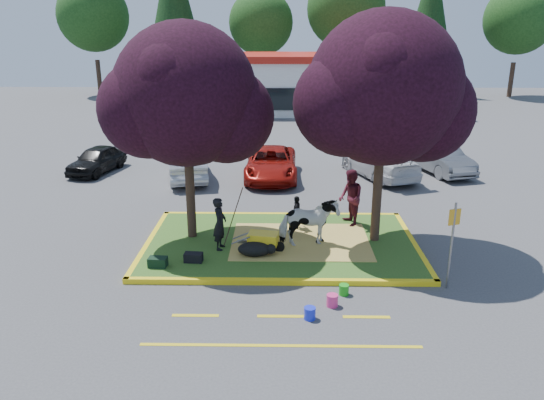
{
  "coord_description": "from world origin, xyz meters",
  "views": [
    {
      "loc": [
        -0.02,
        -15.11,
        6.44
      ],
      "look_at": [
        -0.28,
        0.5,
        1.32
      ],
      "focal_mm": 35.0,
      "sensor_mm": 36.0,
      "label": 1
    }
  ],
  "objects_px": {
    "sign_post": "(452,237)",
    "bucket_pink": "(332,300)",
    "handler": "(220,224)",
    "cow": "(308,223)",
    "car_silver": "(187,162)",
    "bucket_blue": "(310,313)",
    "bucket_green": "(344,290)",
    "car_black": "(97,160)",
    "calf": "(255,249)",
    "wheelbarrow": "(263,239)"
  },
  "relations": [
    {
      "from": "bucket_pink",
      "to": "bucket_blue",
      "type": "xyz_separation_m",
      "value": [
        -0.57,
        -0.6,
        -0.01
      ]
    },
    {
      "from": "bucket_blue",
      "to": "car_silver",
      "type": "relative_size",
      "value": 0.07
    },
    {
      "from": "calf",
      "to": "bucket_green",
      "type": "distance_m",
      "value": 3.09
    },
    {
      "from": "wheelbarrow",
      "to": "handler",
      "type": "bearing_deg",
      "value": 179.54
    },
    {
      "from": "calf",
      "to": "car_black",
      "type": "distance_m",
      "value": 12.4
    },
    {
      "from": "bucket_green",
      "to": "bucket_pink",
      "type": "relative_size",
      "value": 0.9
    },
    {
      "from": "cow",
      "to": "handler",
      "type": "bearing_deg",
      "value": 82.5
    },
    {
      "from": "bucket_green",
      "to": "wheelbarrow",
      "type": "bearing_deg",
      "value": 132.31
    },
    {
      "from": "calf",
      "to": "bucket_green",
      "type": "xyz_separation_m",
      "value": [
        2.35,
        -2.0,
        -0.22
      ]
    },
    {
      "from": "sign_post",
      "to": "bucket_pink",
      "type": "xyz_separation_m",
      "value": [
        -3.06,
        -1.0,
        -1.27
      ]
    },
    {
      "from": "cow",
      "to": "sign_post",
      "type": "height_order",
      "value": "sign_post"
    },
    {
      "from": "cow",
      "to": "calf",
      "type": "xyz_separation_m",
      "value": [
        -1.57,
        -0.79,
        -0.52
      ]
    },
    {
      "from": "cow",
      "to": "car_silver",
      "type": "height_order",
      "value": "cow"
    },
    {
      "from": "wheelbarrow",
      "to": "car_silver",
      "type": "distance_m",
      "value": 9.18
    },
    {
      "from": "sign_post",
      "to": "bucket_green",
      "type": "distance_m",
      "value": 3.03
    },
    {
      "from": "handler",
      "to": "bucket_blue",
      "type": "xyz_separation_m",
      "value": [
        2.47,
        -3.71,
        -0.79
      ]
    },
    {
      "from": "calf",
      "to": "bucket_blue",
      "type": "distance_m",
      "value": 3.49
    },
    {
      "from": "cow",
      "to": "wheelbarrow",
      "type": "xyz_separation_m",
      "value": [
        -1.33,
        -0.48,
        -0.33
      ]
    },
    {
      "from": "calf",
      "to": "bucket_pink",
      "type": "xyz_separation_m",
      "value": [
        2.0,
        -2.58,
        -0.21
      ]
    },
    {
      "from": "car_silver",
      "to": "cow",
      "type": "bearing_deg",
      "value": 110.21
    },
    {
      "from": "bucket_pink",
      "to": "calf",
      "type": "bearing_deg",
      "value": 127.72
    },
    {
      "from": "wheelbarrow",
      "to": "bucket_pink",
      "type": "relative_size",
      "value": 5.15
    },
    {
      "from": "bucket_pink",
      "to": "car_black",
      "type": "height_order",
      "value": "car_black"
    },
    {
      "from": "cow",
      "to": "car_silver",
      "type": "bearing_deg",
      "value": 18.86
    },
    {
      "from": "sign_post",
      "to": "bucket_blue",
      "type": "height_order",
      "value": "sign_post"
    },
    {
      "from": "car_silver",
      "to": "bucket_green",
      "type": "bearing_deg",
      "value": 106.29
    },
    {
      "from": "calf",
      "to": "handler",
      "type": "bearing_deg",
      "value": 146.44
    },
    {
      "from": "wheelbarrow",
      "to": "bucket_blue",
      "type": "bearing_deg",
      "value": -62.15
    },
    {
      "from": "cow",
      "to": "handler",
      "type": "height_order",
      "value": "handler"
    },
    {
      "from": "sign_post",
      "to": "bucket_blue",
      "type": "bearing_deg",
      "value": -175.2
    },
    {
      "from": "cow",
      "to": "car_black",
      "type": "bearing_deg",
      "value": 33.18
    },
    {
      "from": "car_silver",
      "to": "car_black",
      "type": "bearing_deg",
      "value": -24.14
    },
    {
      "from": "bucket_pink",
      "to": "car_silver",
      "type": "bearing_deg",
      "value": 115.55
    },
    {
      "from": "calf",
      "to": "cow",
      "type": "bearing_deg",
      "value": 19.95
    },
    {
      "from": "sign_post",
      "to": "car_black",
      "type": "bearing_deg",
      "value": 119.8
    },
    {
      "from": "bucket_green",
      "to": "bucket_blue",
      "type": "bearing_deg",
      "value": -127.86
    },
    {
      "from": "bucket_blue",
      "to": "car_black",
      "type": "xyz_separation_m",
      "value": [
        -9.19,
        12.85,
        0.46
      ]
    },
    {
      "from": "cow",
      "to": "wheelbarrow",
      "type": "relative_size",
      "value": 1.12
    },
    {
      "from": "cow",
      "to": "bucket_pink",
      "type": "height_order",
      "value": "cow"
    },
    {
      "from": "sign_post",
      "to": "bucket_blue",
      "type": "distance_m",
      "value": 4.17
    },
    {
      "from": "handler",
      "to": "bucket_pink",
      "type": "height_order",
      "value": "handler"
    },
    {
      "from": "sign_post",
      "to": "bucket_pink",
      "type": "height_order",
      "value": "sign_post"
    },
    {
      "from": "car_black",
      "to": "car_silver",
      "type": "bearing_deg",
      "value": 0.84
    },
    {
      "from": "cow",
      "to": "bucket_green",
      "type": "height_order",
      "value": "cow"
    },
    {
      "from": "cow",
      "to": "bucket_blue",
      "type": "relative_size",
      "value": 5.95
    },
    {
      "from": "sign_post",
      "to": "bucket_blue",
      "type": "xyz_separation_m",
      "value": [
        -3.63,
        -1.6,
        -1.27
      ]
    },
    {
      "from": "car_black",
      "to": "bucket_blue",
      "type": "bearing_deg",
      "value": -41.38
    },
    {
      "from": "handler",
      "to": "car_black",
      "type": "xyz_separation_m",
      "value": [
        -6.72,
        9.14,
        -0.33
      ]
    },
    {
      "from": "bucket_pink",
      "to": "wheelbarrow",
      "type": "bearing_deg",
      "value": 121.24
    },
    {
      "from": "sign_post",
      "to": "bucket_pink",
      "type": "bearing_deg",
      "value": 179.12
    }
  ]
}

